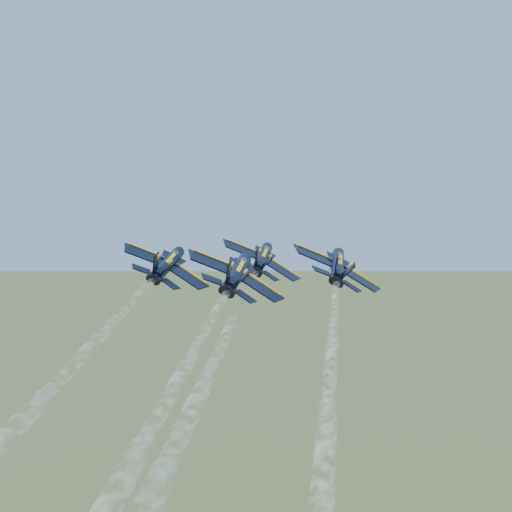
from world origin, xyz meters
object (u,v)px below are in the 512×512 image
at_px(jet_left, 168,264).
at_px(jet_lead, 262,258).
at_px(jet_right, 337,266).
at_px(jet_slot, 237,273).

bearing_deg(jet_left, jet_lead, 40.04).
xyz_separation_m(jet_left, jet_right, (21.19, 7.56, 0.00)).
bearing_deg(jet_left, jet_right, -1.26).
distance_m(jet_lead, jet_slot, 20.25).
relative_size(jet_left, jet_right, 1.00).
bearing_deg(jet_right, jet_lead, 135.41).
xyz_separation_m(jet_left, jet_slot, (13.44, -5.81, 0.00)).
bearing_deg(jet_left, jet_slot, -44.29).
relative_size(jet_lead, jet_slot, 1.00).
relative_size(jet_right, jet_slot, 1.00).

